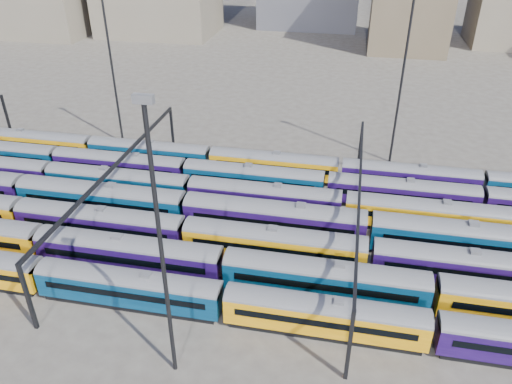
% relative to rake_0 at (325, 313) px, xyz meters
% --- Properties ---
extents(ground, '(500.00, 500.00, 0.00)m').
position_rel_rake_0_xyz_m(ground, '(-7.64, 15.00, -2.55)').
color(ground, '#46403B').
rests_on(ground, ground).
extents(rake_0, '(98.74, 2.89, 4.87)m').
position_rel_rake_0_xyz_m(rake_0, '(0.00, 0.00, 0.00)').
color(rake_0, black).
rests_on(rake_0, ground).
extents(rake_1, '(150.94, 3.15, 5.31)m').
position_rel_rake_0_xyz_m(rake_1, '(-22.09, 5.00, 0.24)').
color(rake_1, black).
rests_on(rake_1, ground).
extents(rake_2, '(128.01, 3.12, 5.26)m').
position_rel_rake_0_xyz_m(rake_2, '(-17.32, 10.00, 0.21)').
color(rake_2, black).
rests_on(rake_2, ground).
extents(rake_3, '(136.42, 3.32, 5.61)m').
position_rel_rake_0_xyz_m(rake_3, '(-18.88, 15.00, 0.39)').
color(rake_3, black).
rests_on(rake_3, ground).
extents(rake_4, '(103.21, 3.02, 5.09)m').
position_rel_rake_0_xyz_m(rake_4, '(-9.62, 20.00, 0.12)').
color(rake_4, black).
rests_on(rake_4, ground).
extents(rake_5, '(121.72, 2.97, 5.00)m').
position_rel_rake_0_xyz_m(rake_5, '(-1.89, 25.00, 0.07)').
color(rake_5, black).
rests_on(rake_5, ground).
extents(rake_6, '(117.59, 2.87, 4.82)m').
position_rel_rake_0_xyz_m(rake_6, '(-19.94, 30.00, -0.02)').
color(rake_6, black).
rests_on(rake_6, ground).
extents(gantry_1, '(0.35, 40.35, 8.03)m').
position_rel_rake_0_xyz_m(gantry_1, '(-27.64, 15.00, 4.23)').
color(gantry_1, black).
rests_on(gantry_1, ground).
extents(gantry_2, '(0.35, 40.35, 8.03)m').
position_rel_rake_0_xyz_m(gantry_2, '(2.36, 15.00, 4.23)').
color(gantry_2, black).
rests_on(gantry_2, ground).
extents(mast_1, '(1.40, 0.50, 25.60)m').
position_rel_rake_0_xyz_m(mast_1, '(-37.64, 37.00, 11.41)').
color(mast_1, black).
rests_on(mast_1, ground).
extents(mast_2, '(1.40, 0.50, 25.60)m').
position_rel_rake_0_xyz_m(mast_2, '(-12.64, -7.00, 11.41)').
color(mast_2, black).
rests_on(mast_2, ground).
extents(mast_3, '(1.40, 0.50, 25.60)m').
position_rel_rake_0_xyz_m(mast_3, '(7.36, 39.00, 11.41)').
color(mast_3, black).
rests_on(mast_3, ground).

